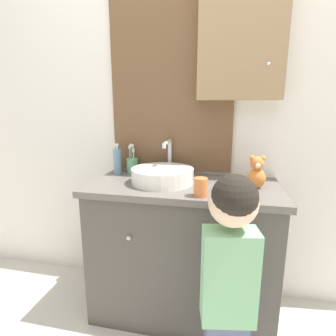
{
  "coord_description": "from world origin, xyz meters",
  "views": [
    {
      "loc": [
        0.22,
        -1.06,
        1.22
      ],
      "look_at": [
        -0.08,
        0.29,
        0.92
      ],
      "focal_mm": 28.0,
      "sensor_mm": 36.0,
      "label": 1
    }
  ],
  "objects_px": {
    "drinking_cup": "(201,187)",
    "toothbrush_holder": "(132,165)",
    "teddy_bear": "(257,173)",
    "child_figure": "(230,266)",
    "sink_basin": "(163,175)",
    "soap_dispenser": "(117,161)"
  },
  "relations": [
    {
      "from": "sink_basin",
      "to": "toothbrush_holder",
      "type": "bearing_deg",
      "value": 143.69
    },
    {
      "from": "toothbrush_holder",
      "to": "teddy_bear",
      "type": "bearing_deg",
      "value": -13.47
    },
    {
      "from": "toothbrush_holder",
      "to": "drinking_cup",
      "type": "relative_size",
      "value": 2.16
    },
    {
      "from": "sink_basin",
      "to": "soap_dispenser",
      "type": "xyz_separation_m",
      "value": [
        -0.34,
        0.15,
        0.04
      ]
    },
    {
      "from": "drinking_cup",
      "to": "toothbrush_holder",
      "type": "bearing_deg",
      "value": 141.55
    },
    {
      "from": "sink_basin",
      "to": "teddy_bear",
      "type": "height_order",
      "value": "sink_basin"
    },
    {
      "from": "soap_dispenser",
      "to": "drinking_cup",
      "type": "relative_size",
      "value": 2.17
    },
    {
      "from": "sink_basin",
      "to": "child_figure",
      "type": "bearing_deg",
      "value": -50.03
    },
    {
      "from": "toothbrush_holder",
      "to": "teddy_bear",
      "type": "relative_size",
      "value": 1.12
    },
    {
      "from": "sink_basin",
      "to": "toothbrush_holder",
      "type": "height_order",
      "value": "sink_basin"
    },
    {
      "from": "sink_basin",
      "to": "drinking_cup",
      "type": "xyz_separation_m",
      "value": [
        0.23,
        -0.2,
        -0.0
      ]
    },
    {
      "from": "toothbrush_holder",
      "to": "child_figure",
      "type": "bearing_deg",
      "value": -45.33
    },
    {
      "from": "sink_basin",
      "to": "teddy_bear",
      "type": "distance_m",
      "value": 0.51
    },
    {
      "from": "soap_dispenser",
      "to": "toothbrush_holder",
      "type": "bearing_deg",
      "value": 22.96
    },
    {
      "from": "sink_basin",
      "to": "drinking_cup",
      "type": "bearing_deg",
      "value": -40.6
    },
    {
      "from": "sink_basin",
      "to": "toothbrush_holder",
      "type": "distance_m",
      "value": 0.31
    },
    {
      "from": "drinking_cup",
      "to": "teddy_bear",
      "type": "bearing_deg",
      "value": 36.17
    },
    {
      "from": "toothbrush_holder",
      "to": "drinking_cup",
      "type": "distance_m",
      "value": 0.62
    },
    {
      "from": "child_figure",
      "to": "drinking_cup",
      "type": "xyz_separation_m",
      "value": [
        -0.15,
        0.25,
        0.24
      ]
    },
    {
      "from": "child_figure",
      "to": "sink_basin",
      "type": "bearing_deg",
      "value": 129.97
    },
    {
      "from": "soap_dispenser",
      "to": "teddy_bear",
      "type": "height_order",
      "value": "soap_dispenser"
    },
    {
      "from": "teddy_bear",
      "to": "drinking_cup",
      "type": "bearing_deg",
      "value": -143.83
    }
  ]
}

